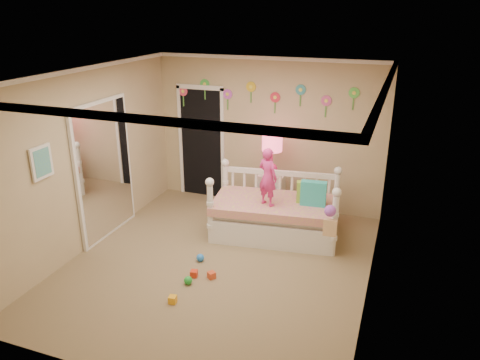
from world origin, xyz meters
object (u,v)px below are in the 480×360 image
at_px(table_lamp, 272,147).
at_px(nightstand, 271,195).
at_px(child, 268,177).
at_px(daybed, 275,204).

bearing_deg(table_lamp, nightstand, 0.00).
relative_size(child, nightstand, 1.23).
xyz_separation_m(child, nightstand, (-0.20, 0.90, -0.66)).
bearing_deg(daybed, table_lamp, 103.59).
bearing_deg(child, table_lamp, -54.22).
bearing_deg(nightstand, child, -79.27).
relative_size(daybed, nightstand, 2.67).
distance_m(nightstand, table_lamp, 0.84).
height_order(nightstand, table_lamp, table_lamp).
relative_size(daybed, table_lamp, 2.62).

